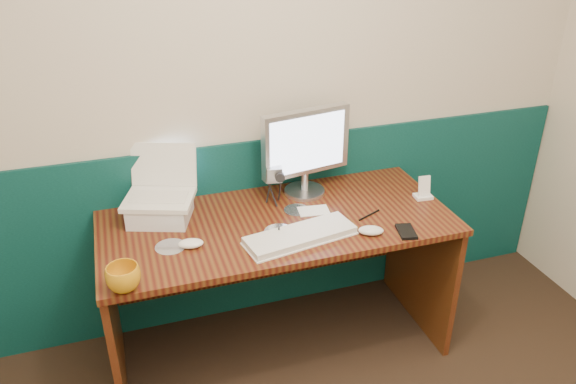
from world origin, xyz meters
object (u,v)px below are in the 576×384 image
object	(u,v)px
laptop	(156,177)
mug	(123,278)
desk	(279,287)
camcorder	(274,185)
keyboard	(300,236)
monitor	(305,151)

from	to	relation	value
laptop	mug	bearing A→B (deg)	-91.72
desk	camcorder	distance (m)	0.50
mug	camcorder	distance (m)	0.87
keyboard	camcorder	bearing A→B (deg)	82.52
monitor	camcorder	xyz separation A→B (m)	(-0.18, -0.06, -0.13)
desk	mug	world-z (taller)	mug
desk	monitor	bearing A→B (deg)	46.84
desk	keyboard	size ratio (longest dim) A/B	3.33
monitor	camcorder	world-z (taller)	monitor
desk	camcorder	size ratio (longest dim) A/B	8.16
keyboard	mug	size ratio (longest dim) A/B	3.73
keyboard	monitor	bearing A→B (deg)	58.18
monitor	keyboard	size ratio (longest dim) A/B	0.93
monitor	keyboard	xyz separation A→B (m)	(-0.16, -0.40, -0.21)
desk	mug	bearing A→B (deg)	-155.94
keyboard	camcorder	xyz separation A→B (m)	(-0.02, 0.34, 0.08)
desk	laptop	xyz separation A→B (m)	(-0.50, 0.17, 0.59)
laptop	mug	size ratio (longest dim) A/B	2.35
desk	camcorder	xyz separation A→B (m)	(0.03, 0.16, 0.47)
desk	mug	xyz separation A→B (m)	(-0.69, -0.31, 0.43)
mug	keyboard	bearing A→B (deg)	9.91
keyboard	camcorder	size ratio (longest dim) A/B	2.45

